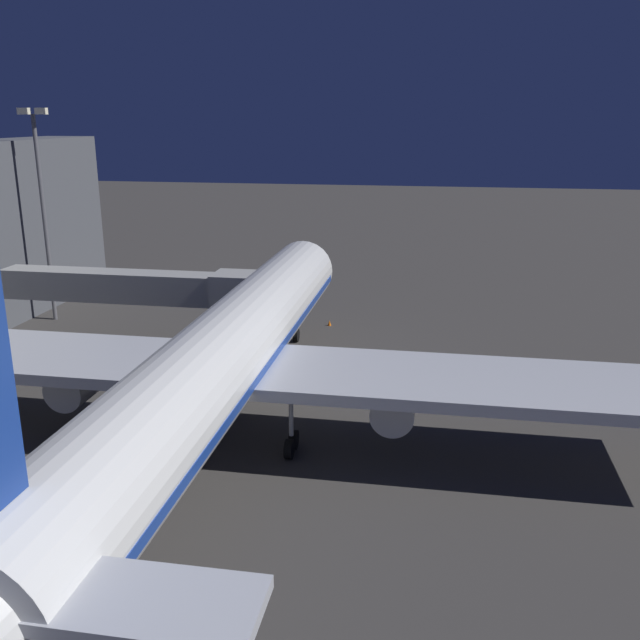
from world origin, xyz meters
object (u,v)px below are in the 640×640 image
at_px(airliner_at_gate, 219,363).
at_px(traffic_cone_nose_starboard, 286,321).
at_px(traffic_cone_nose_port, 329,323).
at_px(apron_floodlight_mast, 43,203).
at_px(jet_bridge, 145,287).

distance_m(airliner_at_gate, traffic_cone_nose_starboard, 28.03).
height_order(traffic_cone_nose_port, traffic_cone_nose_starboard, same).
relative_size(airliner_at_gate, traffic_cone_nose_starboard, 104.53).
relative_size(apron_floodlight_mast, traffic_cone_nose_port, 37.26).
bearing_deg(traffic_cone_nose_port, airliner_at_gate, 85.41).
bearing_deg(airliner_at_gate, apron_floodlight_mast, -44.26).
xyz_separation_m(airliner_at_gate, apron_floodlight_mast, (25.50, -24.85, 6.00)).
bearing_deg(traffic_cone_nose_starboard, apron_floodlight_mast, 6.27).
bearing_deg(apron_floodlight_mast, airliner_at_gate, 135.74).
distance_m(apron_floodlight_mast, traffic_cone_nose_starboard, 26.09).
distance_m(jet_bridge, traffic_cone_nose_port, 18.61).
xyz_separation_m(jet_bridge, traffic_cone_nose_starboard, (-9.67, -10.83, -5.58)).
bearing_deg(apron_floodlight_mast, traffic_cone_nose_starboard, -173.73).
xyz_separation_m(jet_bridge, apron_floodlight_mast, (13.63, -8.27, 5.87)).
bearing_deg(traffic_cone_nose_port, traffic_cone_nose_starboard, 0.00).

